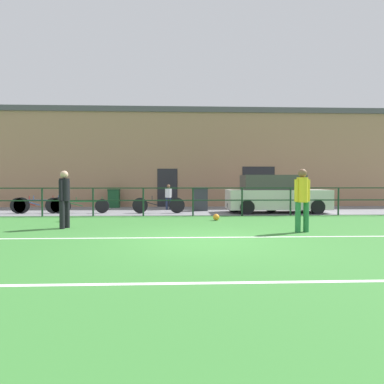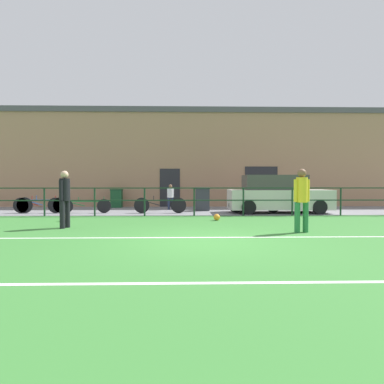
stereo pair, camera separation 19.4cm
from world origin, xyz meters
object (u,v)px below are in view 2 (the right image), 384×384
at_px(player_goalkeeper, 65,196).
at_px(bicycle_parked_2, 43,205).
at_px(trash_bin_1, 202,199).
at_px(bicycle_parked_0, 254,205).
at_px(bicycle_parked_3, 38,205).
at_px(player_striker, 302,196).
at_px(soccer_ball_spare, 64,218).
at_px(spectator_child, 171,195).
at_px(trash_bin_0, 117,198).
at_px(soccer_ball_match, 217,217).
at_px(parked_car_red, 278,195).
at_px(bicycle_parked_1, 85,206).
at_px(bicycle_parked_4, 160,205).

relative_size(player_goalkeeper, bicycle_parked_2, 0.76).
distance_m(player_goalkeeper, trash_bin_1, 7.41).
height_order(bicycle_parked_0, bicycle_parked_3, bicycle_parked_3).
xyz_separation_m(player_striker, soccer_ball_spare, (-7.36, 2.81, -0.87)).
relative_size(spectator_child, bicycle_parked_3, 0.57).
bearing_deg(trash_bin_1, trash_bin_0, 154.99).
relative_size(soccer_ball_match, bicycle_parked_3, 0.11).
relative_size(parked_car_red, bicycle_parked_2, 1.94).
relative_size(soccer_ball_match, bicycle_parked_2, 0.10).
distance_m(player_striker, soccer_ball_spare, 7.93).
bearing_deg(bicycle_parked_2, bicycle_parked_1, -0.00).
xyz_separation_m(player_striker, bicycle_parked_4, (-4.22, 5.73, -0.61)).
bearing_deg(soccer_ball_match, trash_bin_0, 127.85).
bearing_deg(trash_bin_1, parked_car_red, -20.39).
distance_m(parked_car_red, trash_bin_0, 8.37).
bearing_deg(bicycle_parked_0, bicycle_parked_4, -178.24).
bearing_deg(player_striker, player_goalkeeper, -23.07).
bearing_deg(soccer_ball_spare, bicycle_parked_1, 92.55).
relative_size(parked_car_red, bicycle_parked_1, 1.95).
height_order(player_striker, bicycle_parked_3, player_striker).
distance_m(spectator_child, bicycle_parked_3, 5.97).
xyz_separation_m(spectator_child, bicycle_parked_2, (-5.48, -1.78, -0.34)).
bearing_deg(bicycle_parked_2, player_goalkeeper, -61.61).
height_order(player_striker, bicycle_parked_0, player_striker).
relative_size(bicycle_parked_0, bicycle_parked_2, 1.02).
distance_m(player_goalkeeper, player_striker, 6.82).
height_order(bicycle_parked_0, bicycle_parked_1, bicycle_parked_0).
bearing_deg(player_striker, bicycle_parked_3, -45.56).
height_order(bicycle_parked_4, trash_bin_0, trash_bin_0).
relative_size(bicycle_parked_1, trash_bin_1, 2.05).
bearing_deg(trash_bin_0, bicycle_parked_0, -25.76).
height_order(bicycle_parked_1, trash_bin_0, trash_bin_0).
bearing_deg(bicycle_parked_0, soccer_ball_spare, -157.34).
distance_m(spectator_child, trash_bin_1, 1.66).
height_order(bicycle_parked_1, bicycle_parked_3, bicycle_parked_3).
xyz_separation_m(soccer_ball_match, trash_bin_0, (-4.73, 6.09, 0.40)).
bearing_deg(bicycle_parked_4, player_striker, -53.64).
bearing_deg(trash_bin_1, bicycle_parked_1, -167.49).
xyz_separation_m(player_goalkeeper, soccer_ball_spare, (-0.62, 1.73, -0.85)).
xyz_separation_m(bicycle_parked_3, trash_bin_1, (7.21, 1.15, 0.21)).
distance_m(player_striker, spectator_child, 8.56).
xyz_separation_m(bicycle_parked_4, trash_bin_1, (1.91, 1.28, 0.21)).
distance_m(soccer_ball_spare, bicycle_parked_4, 4.30).
height_order(player_goalkeeper, bicycle_parked_0, player_goalkeeper).
bearing_deg(bicycle_parked_2, bicycle_parked_4, -1.43).
xyz_separation_m(player_goalkeeper, bicycle_parked_3, (-2.78, 4.78, -0.60)).
height_order(spectator_child, bicycle_parked_0, spectator_child).
bearing_deg(trash_bin_1, spectator_child, 157.55).
bearing_deg(spectator_child, bicycle_parked_2, 1.23).
height_order(spectator_child, bicycle_parked_3, spectator_child).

